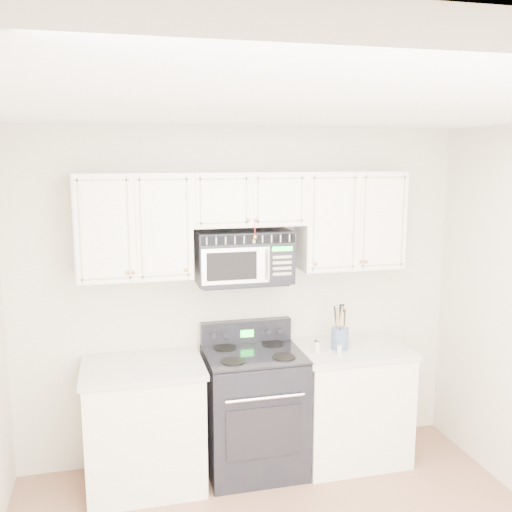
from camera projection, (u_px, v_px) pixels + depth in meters
name	position (u px, v px, depth m)	size (l,w,h in m)	color
room	(319.00, 379.00, 2.81)	(3.51, 3.51, 2.61)	#89604D
base_cabinet_left	(145.00, 429.00, 4.15)	(0.86, 0.65, 0.92)	white
base_cabinet_right	(349.00, 406.00, 4.52)	(0.86, 0.65, 0.92)	white
range	(254.00, 409.00, 4.34)	(0.72, 0.66, 1.11)	black
upper_cabinets	(247.00, 218.00, 4.21)	(2.44, 0.37, 0.75)	white
microwave	(244.00, 257.00, 4.24)	(0.71, 0.40, 0.39)	black
utensil_crock	(340.00, 337.00, 4.38)	(0.13, 0.13, 0.35)	#455F82
shaker_salt	(317.00, 346.00, 4.29)	(0.04, 0.04, 0.11)	silver
shaker_pepper	(339.00, 349.00, 4.25)	(0.04, 0.04, 0.09)	silver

